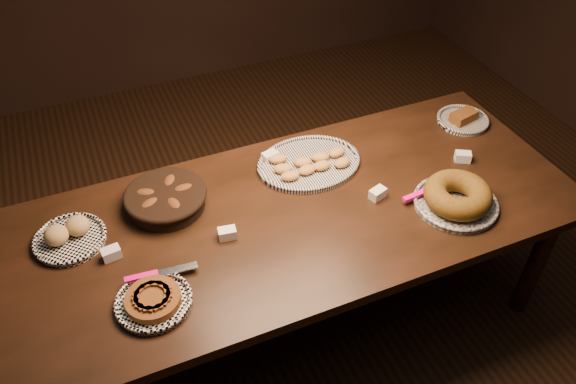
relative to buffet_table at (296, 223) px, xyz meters
name	(u,v)px	position (x,y,z in m)	size (l,w,h in m)	color
ground	(295,318)	(0.00, 0.00, -0.68)	(5.00, 5.00, 0.00)	black
buffet_table	(296,223)	(0.00, 0.00, 0.00)	(2.40, 1.00, 0.75)	black
apple_tart_plate	(153,300)	(-0.65, -0.23, 0.09)	(0.33, 0.27, 0.05)	white
madeleine_platter	(309,163)	(0.17, 0.25, 0.09)	(0.48, 0.38, 0.05)	black
bundt_cake_plate	(457,197)	(0.62, -0.23, 0.12)	(0.38, 0.35, 0.11)	black
croissant_basket	(166,198)	(-0.49, 0.24, 0.12)	(0.41, 0.41, 0.09)	black
bread_roll_plate	(69,236)	(-0.89, 0.19, 0.10)	(0.28, 0.28, 0.09)	white
loaf_plate	(463,119)	(1.02, 0.26, 0.09)	(0.26, 0.26, 0.06)	black
tent_cards	(297,196)	(0.03, 0.06, 0.10)	(1.66, 0.48, 0.04)	white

